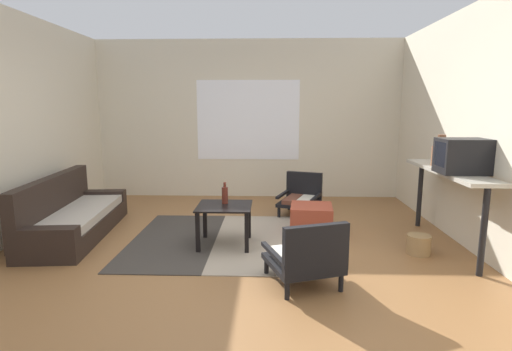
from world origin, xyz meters
TOP-DOWN VIEW (x-y plane):
  - ground_plane at (0.00, 0.00)m, footprint 7.80×7.80m
  - far_wall_with_window at (0.00, 3.06)m, footprint 5.60×0.13m
  - side_wall_right at (2.66, 0.30)m, footprint 0.12×6.60m
  - area_rug at (-0.26, 0.60)m, footprint 1.99×2.07m
  - couch at (-2.06, 0.73)m, footprint 0.87×2.05m
  - coffee_table at (-0.13, 0.43)m, footprint 0.61×0.58m
  - armchair_by_window at (0.84, 1.84)m, footprint 0.71×0.73m
  - armchair_striped_foreground at (0.71, -0.62)m, footprint 0.75×0.78m
  - ottoman_orange at (0.91, 0.93)m, footprint 0.56×0.56m
  - console_shelf at (2.37, 0.47)m, footprint 0.37×1.72m
  - crt_television at (2.37, 0.19)m, footprint 0.48×0.36m
  - clay_vase at (2.37, 0.73)m, footprint 0.20×0.20m
  - glass_bottle at (-0.14, 0.52)m, footprint 0.07×0.07m
  - wicker_basket at (2.00, 0.22)m, footprint 0.25×0.25m

SIDE VIEW (x-z plane):
  - ground_plane at x=0.00m, z-range 0.00..0.00m
  - area_rug at x=-0.26m, z-range 0.00..0.01m
  - wicker_basket at x=2.00m, z-range 0.00..0.21m
  - ottoman_orange at x=0.91m, z-range 0.00..0.36m
  - couch at x=-2.06m, z-range -0.14..0.60m
  - armchair_by_window at x=0.84m, z-range -0.03..0.57m
  - armchair_striped_foreground at x=0.71m, z-range -0.04..0.59m
  - coffee_table at x=-0.13m, z-range 0.14..0.62m
  - glass_bottle at x=-0.14m, z-range 0.45..0.70m
  - console_shelf at x=2.37m, z-range 0.34..1.24m
  - clay_vase at x=2.37m, z-range 0.85..1.21m
  - crt_television at x=2.37m, z-range 0.90..1.26m
  - far_wall_with_window at x=0.00m, z-range 0.00..2.70m
  - side_wall_right at x=2.66m, z-range 0.00..2.70m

